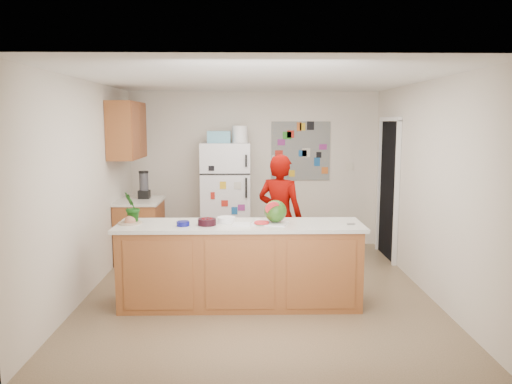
{
  "coord_description": "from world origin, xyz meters",
  "views": [
    {
      "loc": [
        -0.13,
        -5.83,
        2.02
      ],
      "look_at": [
        -0.01,
        0.2,
        1.17
      ],
      "focal_mm": 35.0,
      "sensor_mm": 36.0,
      "label": 1
    }
  ],
  "objects_px": {
    "refrigerator": "(226,197)",
    "cherry_bowl": "(207,222)",
    "person": "(280,217)",
    "watermelon": "(275,211)"
  },
  "relations": [
    {
      "from": "refrigerator",
      "to": "cherry_bowl",
      "type": "height_order",
      "value": "refrigerator"
    },
    {
      "from": "watermelon",
      "to": "cherry_bowl",
      "type": "bearing_deg",
      "value": -173.27
    },
    {
      "from": "refrigerator",
      "to": "watermelon",
      "type": "height_order",
      "value": "refrigerator"
    },
    {
      "from": "refrigerator",
      "to": "watermelon",
      "type": "bearing_deg",
      "value": -74.95
    },
    {
      "from": "refrigerator",
      "to": "person",
      "type": "relative_size",
      "value": 1.05
    },
    {
      "from": "person",
      "to": "watermelon",
      "type": "relative_size",
      "value": 6.62
    },
    {
      "from": "person",
      "to": "watermelon",
      "type": "distance_m",
      "value": 0.99
    },
    {
      "from": "refrigerator",
      "to": "cherry_bowl",
      "type": "relative_size",
      "value": 8.6
    },
    {
      "from": "person",
      "to": "cherry_bowl",
      "type": "xyz_separation_m",
      "value": [
        -0.85,
        -1.04,
        0.15
      ]
    },
    {
      "from": "person",
      "to": "watermelon",
      "type": "xyz_separation_m",
      "value": [
        -0.11,
        -0.95,
        0.25
      ]
    }
  ]
}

